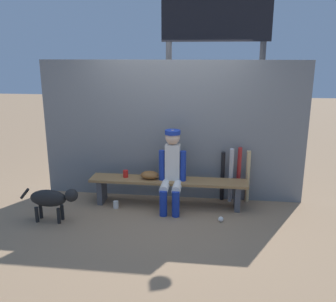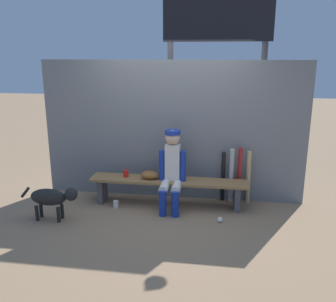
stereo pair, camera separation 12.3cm
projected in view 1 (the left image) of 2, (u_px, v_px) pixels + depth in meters
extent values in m
plane|color=#937556|center=(168.00, 205.00, 5.60)|extent=(30.00, 30.00, 0.00)
cube|color=slate|center=(171.00, 131.00, 5.68)|extent=(4.16, 0.03, 2.19)
cube|color=olive|center=(168.00, 181.00, 5.50)|extent=(2.40, 0.36, 0.04)
cube|color=#4C4C51|center=(102.00, 191.00, 5.68)|extent=(0.08, 0.29, 0.38)
cube|color=#4C4C51|center=(237.00, 197.00, 5.43)|extent=(0.08, 0.29, 0.38)
cube|color=silver|center=(173.00, 162.00, 5.41)|extent=(0.22, 0.13, 0.55)
sphere|color=beige|center=(173.00, 137.00, 5.31)|extent=(0.22, 0.22, 0.22)
cylinder|color=#193399|center=(173.00, 132.00, 5.29)|extent=(0.23, 0.23, 0.06)
cylinder|color=silver|center=(165.00, 186.00, 5.33)|extent=(0.13, 0.38, 0.13)
cylinder|color=#193399|center=(163.00, 203.00, 5.19)|extent=(0.11, 0.11, 0.38)
cylinder|color=#193399|center=(162.00, 165.00, 5.43)|extent=(0.09, 0.09, 0.47)
cylinder|color=silver|center=(177.00, 187.00, 5.30)|extent=(0.13, 0.38, 0.13)
cylinder|color=#193399|center=(176.00, 204.00, 5.17)|extent=(0.11, 0.11, 0.38)
cylinder|color=#193399|center=(183.00, 166.00, 5.39)|extent=(0.09, 0.09, 0.47)
ellipsoid|color=brown|center=(150.00, 175.00, 5.51)|extent=(0.28, 0.20, 0.12)
cylinder|color=black|center=(222.00, 176.00, 5.68)|extent=(0.07, 0.15, 0.82)
cylinder|color=#B7B7BC|center=(231.00, 176.00, 5.57)|extent=(0.07, 0.22, 0.91)
cylinder|color=#B22323|center=(239.00, 175.00, 5.63)|extent=(0.07, 0.18, 0.90)
cylinder|color=tan|center=(248.00, 176.00, 5.62)|extent=(0.09, 0.15, 0.85)
sphere|color=white|center=(221.00, 219.00, 5.04)|extent=(0.07, 0.07, 0.07)
cylinder|color=silver|center=(116.00, 205.00, 5.49)|extent=(0.08, 0.08, 0.11)
cylinder|color=red|center=(126.00, 174.00, 5.59)|extent=(0.08, 0.08, 0.11)
cylinder|color=#3F3F42|center=(169.00, 115.00, 6.37)|extent=(0.10, 0.10, 2.47)
cylinder|color=#3F3F42|center=(259.00, 117.00, 6.18)|extent=(0.10, 0.10, 2.47)
cube|color=black|center=(216.00, 15.00, 5.84)|extent=(1.79, 0.08, 0.84)
ellipsoid|color=black|center=(48.00, 198.00, 5.00)|extent=(0.52, 0.20, 0.24)
sphere|color=black|center=(71.00, 195.00, 4.94)|extent=(0.18, 0.18, 0.18)
cylinder|color=black|center=(25.00, 194.00, 5.02)|extent=(0.15, 0.04, 0.16)
cylinder|color=black|center=(62.00, 212.00, 5.09)|extent=(0.05, 0.05, 0.22)
cylinder|color=black|center=(59.00, 216.00, 4.98)|extent=(0.05, 0.05, 0.22)
cylinder|color=black|center=(41.00, 211.00, 5.13)|extent=(0.05, 0.05, 0.22)
cylinder|color=black|center=(37.00, 215.00, 5.02)|extent=(0.05, 0.05, 0.22)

